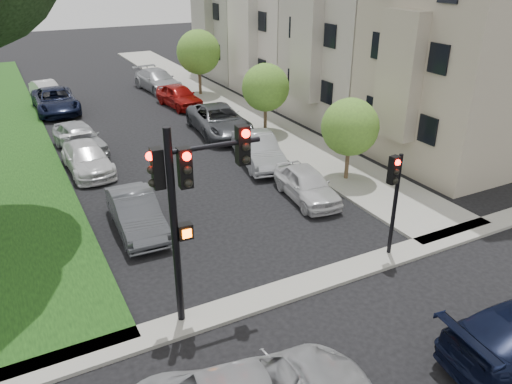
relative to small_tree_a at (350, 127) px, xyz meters
name	(u,v)px	position (x,y,z in m)	size (l,w,h in m)	color
ground	(340,326)	(-6.20, -8.01, -2.52)	(140.00, 140.00, 0.00)	black
sidewalk_right	(216,99)	(0.55, 15.99, -2.46)	(3.50, 44.00, 0.12)	#A5A28D
sidewalk_cross	(301,286)	(-6.20, -6.01, -2.46)	(60.00, 1.00, 0.12)	#A5A28D
house_a	(470,13)	(6.25, -0.01, 4.41)	(7.70, 7.55, 15.97)	#AAA48B
house_b	(364,2)	(6.25, 7.49, 4.41)	(7.70, 7.55, 15.97)	#B3A99F
small_tree_a	(350,127)	(0.00, 0.00, 0.00)	(2.53, 2.53, 3.79)	brown
small_tree_b	(266,88)	(0.00, 7.67, 0.13)	(2.66, 2.66, 4.00)	brown
small_tree_c	(199,52)	(0.00, 17.63, 0.60)	(3.13, 3.13, 4.69)	brown
traffic_signal_main	(188,192)	(-9.56, -5.77, 1.37)	(2.75, 0.71, 5.64)	black
traffic_signal_secondary	(394,188)	(-2.70, -5.82, 0.03)	(0.47, 0.38, 3.67)	black
car_parked_0	(307,184)	(-2.67, -0.81, -1.84)	(1.60, 3.98, 1.36)	silver
car_parked_1	(258,150)	(-2.62, 3.60, -1.77)	(1.59, 4.57, 1.51)	#999BA0
car_parked_2	(219,120)	(-2.37, 8.82, -1.73)	(2.63, 5.71, 1.59)	#3F4247
car_parked_3	(179,96)	(-2.44, 15.35, -1.77)	(1.79, 4.44, 1.51)	maroon
car_parked_4	(158,80)	(-2.28, 20.60, -1.75)	(2.17, 5.33, 1.55)	#999BA0
car_parked_5	(136,213)	(-9.66, -0.16, -1.81)	(1.50, 4.31, 1.42)	#3F4247
car_parked_6	(87,158)	(-10.17, 6.57, -1.87)	(1.84, 4.53, 1.32)	silver
car_parked_7	(79,138)	(-9.98, 9.50, -1.77)	(1.78, 4.42, 1.51)	#999BA0
car_parked_8	(55,101)	(-10.04, 17.88, -1.75)	(2.56, 5.55, 1.54)	black
car_parked_9	(47,91)	(-10.15, 21.61, -1.88)	(1.37, 3.93, 1.29)	silver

